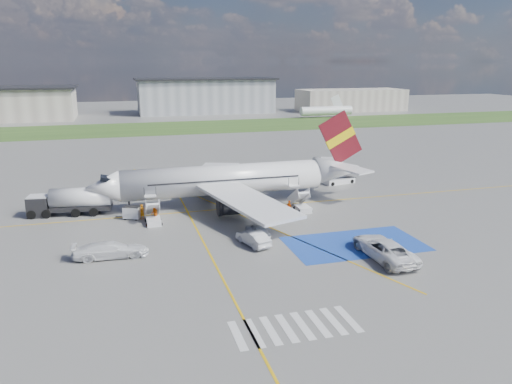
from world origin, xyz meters
TOP-DOWN VIEW (x-y plane):
  - ground at (0.00, 0.00)m, footprint 400.00×400.00m
  - grass_strip at (0.00, 95.00)m, footprint 400.00×30.00m
  - taxiway_line_main at (0.00, 12.00)m, footprint 120.00×0.20m
  - taxiway_line_cross at (-5.00, -10.00)m, footprint 0.20×60.00m
  - taxiway_line_diag at (0.00, 12.00)m, footprint 20.71×56.45m
  - staging_box at (10.00, -4.00)m, footprint 14.00×8.00m
  - crosswalk at (-1.80, -18.00)m, footprint 9.00×4.00m
  - terminal_centre at (20.00, 135.00)m, footprint 48.00×18.00m
  - terminal_east at (75.00, 128.00)m, footprint 40.00×16.00m
  - airliner at (1.51, 14.00)m, footprint 36.81×32.95m
  - airstairs_fwd at (-9.50, 8.70)m, footprint 1.90×5.20m
  - airstairs_aft at (9.00, 8.70)m, footprint 1.90×5.20m
  - fuel_tanker at (-18.88, 14.94)m, footprint 10.04×3.88m
  - gpu_cart at (-11.78, 11.00)m, footprint 2.23×1.86m
  - belt_loader at (19.85, 20.59)m, footprint 5.43×2.79m
  - car_silver_a at (0.97, 0.98)m, footprint 2.02×4.36m
  - car_silver_b at (-0.22, -1.41)m, footprint 2.85×4.92m
  - van_white_a at (10.91, -8.17)m, footprint 3.13×6.69m
  - van_white_b at (-14.31, -0.88)m, footprint 5.38×2.36m
  - crew_fwd at (-10.61, 10.62)m, footprint 0.80×0.77m
  - crew_nose at (-9.29, 9.26)m, footprint 0.86×1.04m
  - crew_aft at (7.03, 7.85)m, footprint 0.61×1.05m

SIDE VIEW (x-z plane):
  - ground at x=0.00m, z-range 0.00..0.00m
  - grass_strip at x=0.00m, z-range 0.00..0.01m
  - taxiway_line_main at x=0.00m, z-range 0.00..0.01m
  - taxiway_line_cross at x=-5.00m, z-range 0.00..0.01m
  - taxiway_line_diag at x=0.00m, z-range 0.00..0.01m
  - staging_box at x=10.00m, z-range 0.00..0.01m
  - crosswalk at x=-1.80m, z-range 0.00..0.01m
  - belt_loader at x=19.85m, z-range -0.39..1.18m
  - airstairs_fwd at x=-9.50m, z-range -1.18..2.42m
  - airstairs_aft at x=9.00m, z-range -1.18..2.42m
  - car_silver_a at x=0.97m, z-range 0.00..1.44m
  - gpu_cart at x=-11.78m, z-range -0.08..1.53m
  - car_silver_b at x=-0.22m, z-range 0.00..1.53m
  - crew_aft at x=7.03m, z-range 0.00..1.69m
  - crew_fwd at x=-10.61m, z-range 0.00..1.84m
  - crew_nose at x=-9.29m, z-range 0.00..1.97m
  - van_white_b at x=-14.31m, z-range 0.00..2.08m
  - van_white_a at x=10.91m, z-range 0.00..2.50m
  - fuel_tanker at x=-18.88m, z-range -0.27..3.08m
  - airliner at x=1.51m, z-range -2.57..9.35m
  - terminal_east at x=75.00m, z-range 0.00..8.00m
  - terminal_centre at x=20.00m, z-range 0.00..12.00m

